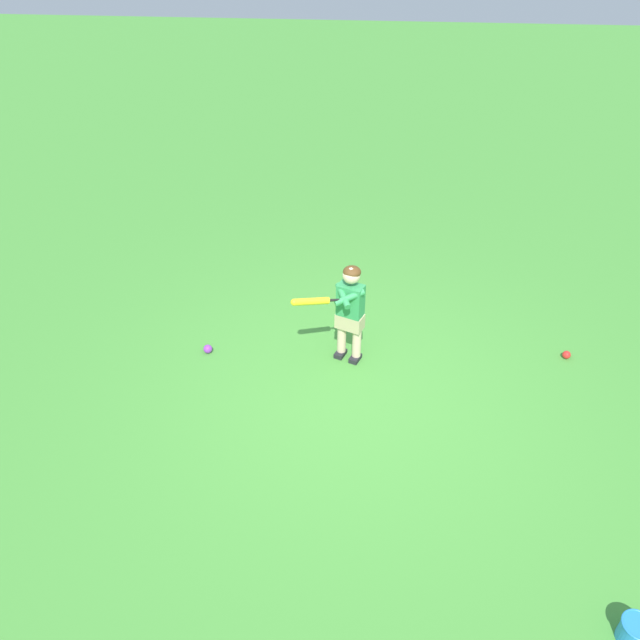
% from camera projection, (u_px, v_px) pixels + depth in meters
% --- Properties ---
extents(ground_plane, '(40.00, 40.00, 0.00)m').
position_uv_depth(ground_plane, '(353.00, 396.00, 5.86)').
color(ground_plane, '#479338').
extents(child_batter, '(0.48, 0.69, 1.08)m').
position_uv_depth(child_batter, '(348.00, 306.00, 5.95)').
color(child_batter, '#232328').
rests_on(child_batter, ground).
extents(play_ball_far_right, '(0.09, 0.09, 0.09)m').
position_uv_depth(play_ball_far_right, '(567.00, 355.00, 6.30)').
color(play_ball_far_right, red).
rests_on(play_ball_far_right, ground).
extents(play_ball_far_left, '(0.09, 0.09, 0.09)m').
position_uv_depth(play_ball_far_left, '(208.00, 349.00, 6.37)').
color(play_ball_far_left, purple).
rests_on(play_ball_far_left, ground).
extents(toy_bucket, '(0.22, 0.22, 0.19)m').
position_uv_depth(toy_bucket, '(635.00, 632.00, 3.91)').
color(toy_bucket, '#2884DB').
rests_on(toy_bucket, ground).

